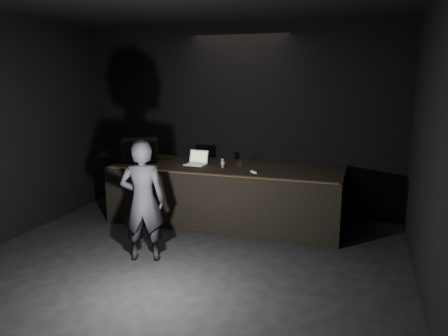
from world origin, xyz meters
name	(u,v)px	position (x,y,z in m)	size (l,w,h in m)	color
ground	(159,289)	(0.00, 0.00, 0.00)	(7.00, 7.00, 0.00)	black
room_walls	(154,124)	(0.00, 0.00, 2.02)	(6.10, 7.10, 3.52)	black
stage_riser	(227,194)	(0.00, 2.73, 0.50)	(4.00, 1.50, 1.00)	black
riser_lip	(214,174)	(0.00, 2.02, 1.01)	(3.92, 0.10, 0.01)	brown
stage_monitor	(140,150)	(-1.67, 2.66, 1.21)	(0.76, 0.68, 0.42)	black
cable	(157,159)	(-1.46, 2.91, 1.01)	(0.02, 0.02, 1.01)	black
laptop	(197,161)	(-0.57, 2.73, 1.06)	(0.38, 0.34, 0.25)	silver
beer_can	(223,163)	(-0.04, 2.61, 1.08)	(0.07, 0.07, 0.16)	silver
plastic_cup	(239,164)	(0.23, 2.71, 1.06)	(0.09, 0.09, 0.11)	white
wii_remote	(254,172)	(0.57, 2.36, 1.01)	(0.04, 0.15, 0.03)	white
person	(143,201)	(-0.60, 0.77, 0.86)	(0.62, 0.41, 1.71)	black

